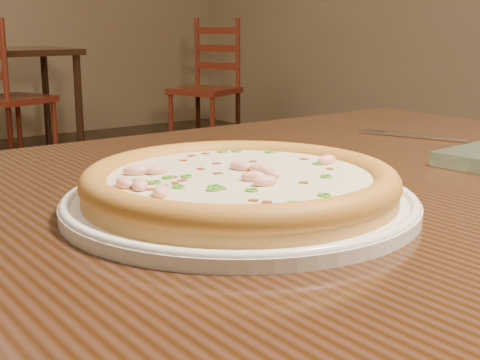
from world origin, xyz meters
TOP-DOWN VIEW (x-y plane):
  - hero_table at (0.34, -0.37)m, footprint 1.20×0.80m
  - plate at (0.22, -0.42)m, footprint 0.34×0.34m
  - pizza at (0.22, -0.42)m, footprint 0.31×0.31m
  - fork at (0.69, -0.25)m, footprint 0.08×0.17m
  - chair_c at (1.20, 3.45)m, footprint 0.54×0.54m
  - chair_d at (2.63, 3.22)m, footprint 0.55×0.55m

SIDE VIEW (x-z plane):
  - chair_c at x=1.20m, z-range -0.04..0.91m
  - chair_d at x=2.63m, z-range -0.04..0.91m
  - hero_table at x=0.34m, z-range 0.28..1.03m
  - fork at x=0.69m, z-range 0.75..0.75m
  - plate at x=0.22m, z-range 0.75..0.77m
  - pizza at x=0.22m, z-range 0.76..0.79m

